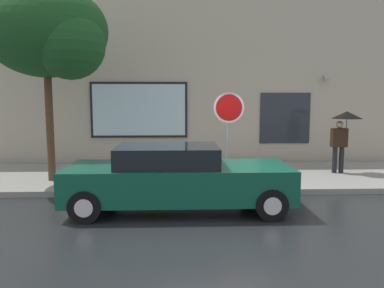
{
  "coord_description": "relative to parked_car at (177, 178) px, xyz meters",
  "views": [
    {
      "loc": [
        -0.85,
        -7.99,
        2.37
      ],
      "look_at": [
        -0.47,
        1.8,
        1.2
      ],
      "focal_mm": 35.07,
      "sensor_mm": 36.0,
      "label": 1
    }
  ],
  "objects": [
    {
      "name": "ground_plane",
      "position": [
        0.87,
        0.12,
        -0.7
      ],
      "size": [
        60.0,
        60.0,
        0.0
      ],
      "primitive_type": "plane",
      "color": "black"
    },
    {
      "name": "sidewalk",
      "position": [
        0.87,
        3.12,
        -0.62
      ],
      "size": [
        20.0,
        4.0,
        0.15
      ],
      "primitive_type": "cube",
      "color": "gray",
      "rests_on": "ground"
    },
    {
      "name": "building_facade",
      "position": [
        0.85,
        5.62,
        2.78
      ],
      "size": [
        20.0,
        0.67,
        7.0
      ],
      "color": "#B2A893",
      "rests_on": "ground"
    },
    {
      "name": "parked_car",
      "position": [
        0.0,
        0.0,
        0.0
      ],
      "size": [
        4.71,
        1.82,
        1.4
      ],
      "color": "#0F4C38",
      "rests_on": "ground"
    },
    {
      "name": "fire_hydrant",
      "position": [
        -0.52,
        1.78,
        -0.2
      ],
      "size": [
        0.3,
        0.44,
        0.71
      ],
      "color": "yellow",
      "rests_on": "sidewalk"
    },
    {
      "name": "pedestrian_with_umbrella",
      "position": [
        5.01,
        3.17,
        0.9
      ],
      "size": [
        0.9,
        0.9,
        1.86
      ],
      "color": "black",
      "rests_on": "sidewalk"
    },
    {
      "name": "street_tree",
      "position": [
        -3.29,
        2.35,
        3.37
      ],
      "size": [
        3.26,
        2.77,
        5.24
      ],
      "color": "#4C3823",
      "rests_on": "sidewalk"
    },
    {
      "name": "stop_sign",
      "position": [
        1.3,
        1.47,
        1.14
      ],
      "size": [
        0.76,
        0.1,
        2.4
      ],
      "color": "gray",
      "rests_on": "sidewalk"
    }
  ]
}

